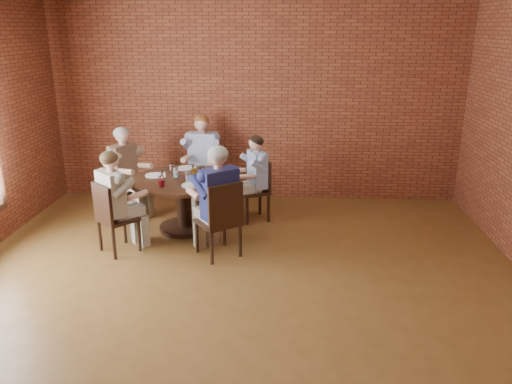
# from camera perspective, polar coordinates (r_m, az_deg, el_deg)

# --- Properties ---
(floor) EXTENTS (7.00, 7.00, 0.00)m
(floor) POSITION_cam_1_polar(r_m,az_deg,el_deg) (5.20, -2.51, -12.97)
(floor) COLOR brown
(floor) RESTS_ON ground
(wall_back) EXTENTS (7.00, 0.00, 7.00)m
(wall_back) POSITION_cam_1_polar(r_m,az_deg,el_deg) (8.00, -0.03, 11.14)
(wall_back) COLOR brown
(wall_back) RESTS_ON ground
(dining_table) EXTENTS (1.42, 1.42, 0.75)m
(dining_table) POSITION_cam_1_polar(r_m,az_deg,el_deg) (6.92, -8.27, -0.17)
(dining_table) COLOR black
(dining_table) RESTS_ON floor
(chair_a) EXTENTS (0.52, 0.52, 0.89)m
(chair_a) POSITION_cam_1_polar(r_m,az_deg,el_deg) (7.25, 0.30, 0.55)
(chair_a) COLOR black
(chair_a) RESTS_ON floor
(diner_a) EXTENTS (0.74, 0.69, 1.25)m
(diner_a) POSITION_cam_1_polar(r_m,az_deg,el_deg) (7.18, -0.26, 1.53)
(diner_a) COLOR #385093
(diner_a) RESTS_ON floor
(chair_b) EXTENTS (0.50, 0.50, 0.98)m
(chair_b) POSITION_cam_1_polar(r_m,az_deg,el_deg) (8.05, -5.96, 2.56)
(chair_b) COLOR black
(chair_b) RESTS_ON floor
(diner_b) EXTENTS (0.62, 0.75, 1.41)m
(diner_b) POSITION_cam_1_polar(r_m,az_deg,el_deg) (7.91, -6.16, 3.61)
(diner_b) COLOR #9BA5C5
(diner_b) RESTS_ON floor
(chair_c) EXTENTS (0.58, 0.58, 0.94)m
(chair_c) POSITION_cam_1_polar(r_m,az_deg,el_deg) (7.71, -14.92, 1.16)
(chair_c) COLOR black
(chair_c) RESTS_ON floor
(diner_c) EXTENTS (0.82, 0.77, 1.33)m
(diner_c) POSITION_cam_1_polar(r_m,az_deg,el_deg) (7.61, -14.57, 2.19)
(diner_c) COLOR brown
(diner_c) RESTS_ON floor
(chair_d) EXTENTS (0.58, 0.58, 0.92)m
(chair_d) POSITION_cam_1_polar(r_m,az_deg,el_deg) (6.39, -16.17, -2.58)
(chair_d) COLOR black
(chair_d) RESTS_ON floor
(diner_d) EXTENTS (0.80, 0.81, 1.30)m
(diner_d) POSITION_cam_1_polar(r_m,az_deg,el_deg) (6.37, -15.66, -1.15)
(diner_d) COLOR #BC9F94
(diner_d) RESTS_ON floor
(chair_e) EXTENTS (0.64, 0.64, 0.97)m
(chair_e) POSITION_cam_1_polar(r_m,az_deg,el_deg) (6.02, -3.98, -2.93)
(chair_e) COLOR black
(chair_e) RESTS_ON floor
(diner_e) EXTENTS (0.87, 0.89, 1.39)m
(diner_e) POSITION_cam_1_polar(r_m,az_deg,el_deg) (6.04, -4.45, -1.12)
(diner_e) COLOR #1C2050
(diner_e) RESTS_ON floor
(plate_a) EXTENTS (0.26, 0.26, 0.01)m
(plate_a) POSITION_cam_1_polar(r_m,az_deg,el_deg) (7.06, -5.46, 2.27)
(plate_a) COLOR white
(plate_a) RESTS_ON dining_table
(plate_b) EXTENTS (0.26, 0.26, 0.01)m
(plate_b) POSITION_cam_1_polar(r_m,az_deg,el_deg) (7.32, -8.01, 2.74)
(plate_b) COLOR white
(plate_b) RESTS_ON dining_table
(plate_c) EXTENTS (0.26, 0.26, 0.01)m
(plate_c) POSITION_cam_1_polar(r_m,az_deg,el_deg) (7.03, -11.51, 1.90)
(plate_c) COLOR white
(plate_c) RESTS_ON dining_table
(plate_d) EXTENTS (0.26, 0.26, 0.01)m
(plate_d) POSITION_cam_1_polar(r_m,az_deg,el_deg) (6.50, -7.38, 0.78)
(plate_d) COLOR white
(plate_d) RESTS_ON dining_table
(glass_a) EXTENTS (0.07, 0.07, 0.14)m
(glass_a) POSITION_cam_1_polar(r_m,az_deg,el_deg) (6.84, -6.22, 2.26)
(glass_a) COLOR white
(glass_a) RESTS_ON dining_table
(glass_b) EXTENTS (0.07, 0.07, 0.14)m
(glass_b) POSITION_cam_1_polar(r_m,az_deg,el_deg) (6.99, -7.06, 2.57)
(glass_b) COLOR white
(glass_b) RESTS_ON dining_table
(glass_c) EXTENTS (0.07, 0.07, 0.14)m
(glass_c) POSITION_cam_1_polar(r_m,az_deg,el_deg) (7.09, -9.53, 2.68)
(glass_c) COLOR white
(glass_c) RESTS_ON dining_table
(glass_d) EXTENTS (0.07, 0.07, 0.14)m
(glass_d) POSITION_cam_1_polar(r_m,az_deg,el_deg) (6.89, -9.17, 2.24)
(glass_d) COLOR white
(glass_d) RESTS_ON dining_table
(glass_e) EXTENTS (0.07, 0.07, 0.14)m
(glass_e) POSITION_cam_1_polar(r_m,az_deg,el_deg) (6.74, -10.55, 1.80)
(glass_e) COLOR white
(glass_e) RESTS_ON dining_table
(glass_f) EXTENTS (0.07, 0.07, 0.14)m
(glass_f) POSITION_cam_1_polar(r_m,az_deg,el_deg) (6.51, -10.77, 1.21)
(glass_f) COLOR white
(glass_f) RESTS_ON dining_table
(glass_g) EXTENTS (0.07, 0.07, 0.14)m
(glass_g) POSITION_cam_1_polar(r_m,az_deg,el_deg) (6.66, -7.78, 1.74)
(glass_g) COLOR white
(glass_g) RESTS_ON dining_table
(glass_h) EXTENTS (0.07, 0.07, 0.14)m
(glass_h) POSITION_cam_1_polar(r_m,az_deg,el_deg) (6.65, -6.18, 1.78)
(glass_h) COLOR white
(glass_h) RESTS_ON dining_table
(smartphone) EXTENTS (0.07, 0.14, 0.01)m
(smartphone) POSITION_cam_1_polar(r_m,az_deg,el_deg) (6.48, -4.81, 0.78)
(smartphone) COLOR black
(smartphone) RESTS_ON dining_table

